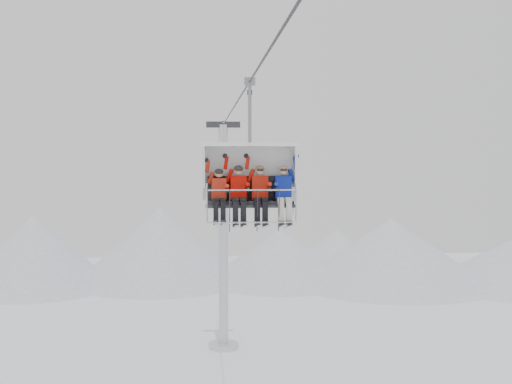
{
  "coord_description": "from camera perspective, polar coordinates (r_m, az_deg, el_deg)",
  "views": [
    {
      "loc": [
        -1.39,
        -15.8,
        11.05
      ],
      "look_at": [
        0.0,
        0.0,
        10.33
      ],
      "focal_mm": 45.0,
      "sensor_mm": 36.0,
      "label": 1
    }
  ],
  "objects": [
    {
      "name": "skier_far_left",
      "position": [
        17.63,
        -3.3,
        -0.14
      ],
      "size": [
        0.41,
        1.69,
        1.62
      ],
      "color": "red",
      "rests_on": "chairlift_carrier"
    },
    {
      "name": "chairlift_carrier",
      "position": [
        17.97,
        -0.59,
        1.58
      ],
      "size": [
        2.62,
        1.17,
        3.98
      ],
      "color": "black",
      "rests_on": "haul_cable"
    },
    {
      "name": "skier_far_right",
      "position": [
        17.78,
        2.45,
        0.03
      ],
      "size": [
        0.45,
        1.69,
        1.76
      ],
      "color": "#0E2193",
      "rests_on": "chairlift_carrier"
    },
    {
      "name": "lift_tower_right",
      "position": [
        38.19,
        -2.91,
        -5.33
      ],
      "size": [
        2.0,
        1.8,
        13.48
      ],
      "color": "silver",
      "rests_on": "ground"
    },
    {
      "name": "skier_center_right",
      "position": [
        17.7,
        0.36,
        0.02
      ],
      "size": [
        0.45,
        1.69,
        1.76
      ],
      "color": "#B21709",
      "rests_on": "chairlift_carrier"
    },
    {
      "name": "skier_center_left",
      "position": [
        17.66,
        -1.55,
        0.01
      ],
      "size": [
        0.45,
        1.69,
        1.76
      ],
      "color": "#BD0B02",
      "rests_on": "chairlift_carrier"
    },
    {
      "name": "haul_cable",
      "position": [
        16.02,
        -0.0,
        10.68
      ],
      "size": [
        0.06,
        50.0,
        0.06
      ],
      "primitive_type": "cylinder",
      "rotation": [
        1.57,
        0.0,
        0.0
      ],
      "color": "#313136",
      "rests_on": "lift_tower_left"
    },
    {
      "name": "ridgeline",
      "position": [
        58.43,
        -5.2,
        -5.49
      ],
      "size": [
        72.0,
        21.0,
        7.0
      ],
      "color": "silver",
      "rests_on": "ground"
    }
  ]
}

